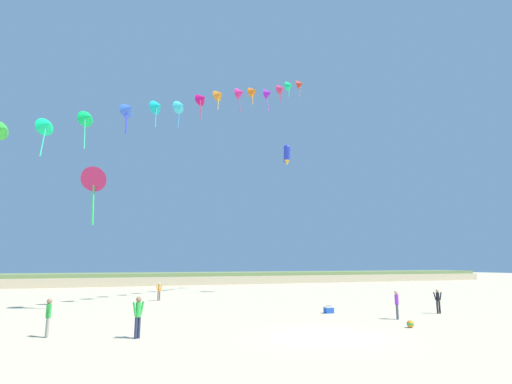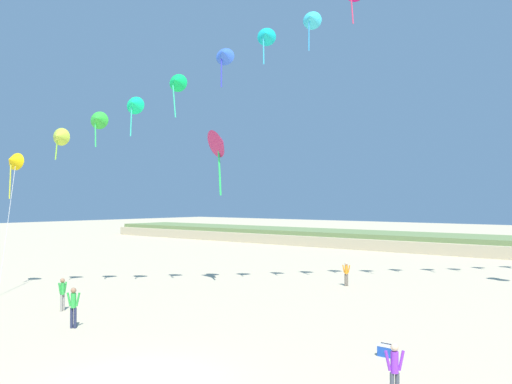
% 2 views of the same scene
% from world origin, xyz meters
% --- Properties ---
extents(ground_plane, '(240.00, 240.00, 0.00)m').
position_xyz_m(ground_plane, '(0.00, 0.00, 0.00)').
color(ground_plane, beige).
extents(dune_ridge, '(120.00, 10.37, 1.75)m').
position_xyz_m(dune_ridge, '(0.00, 48.40, 0.87)').
color(dune_ridge, '#BFAE8B').
rests_on(dune_ridge, ground).
extents(person_near_left, '(0.48, 0.44, 1.63)m').
position_xyz_m(person_near_left, '(6.82, 3.23, 0.94)').
color(person_near_left, '#474C56').
rests_on(person_near_left, ground).
extents(person_near_right, '(0.51, 0.33, 1.54)m').
position_xyz_m(person_near_right, '(11.13, 4.45, 0.89)').
color(person_near_right, black).
rests_on(person_near_right, ground).
extents(person_mid_center, '(0.23, 0.58, 1.65)m').
position_xyz_m(person_mid_center, '(-11.44, 4.08, 0.95)').
color(person_mid_center, gray).
rests_on(person_mid_center, ground).
extents(person_far_left, '(0.55, 0.21, 1.56)m').
position_xyz_m(person_far_left, '(-4.54, 20.16, 0.90)').
color(person_far_left, '#726656').
rests_on(person_far_left, ground).
extents(person_far_right, '(0.56, 0.42, 1.76)m').
position_xyz_m(person_far_right, '(-7.77, 2.43, 1.02)').
color(person_far_right, '#282D4C').
rests_on(person_far_right, ground).
extents(kite_banner_string, '(33.79, 23.29, 26.56)m').
position_xyz_m(kite_banner_string, '(-3.06, 16.00, 16.93)').
color(kite_banner_string, yellow).
extents(large_kite_low_lead, '(2.12, 1.75, 4.32)m').
position_xyz_m(large_kite_low_lead, '(-10.21, 14.21, 9.21)').
color(large_kite_low_lead, '#C7245B').
extents(large_kite_mid_trail, '(1.03, 1.30, 2.40)m').
position_xyz_m(large_kite_mid_trail, '(9.47, 23.28, 15.39)').
color(large_kite_mid_trail, '#2536CA').
extents(beach_cooler, '(0.58, 0.41, 0.46)m').
position_xyz_m(beach_cooler, '(4.64, 7.21, 0.21)').
color(beach_cooler, blue).
rests_on(beach_cooler, ground).
extents(beach_ball, '(0.36, 0.36, 0.36)m').
position_xyz_m(beach_ball, '(5.35, 0.56, 0.18)').
color(beach_ball, orange).
rests_on(beach_ball, ground).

